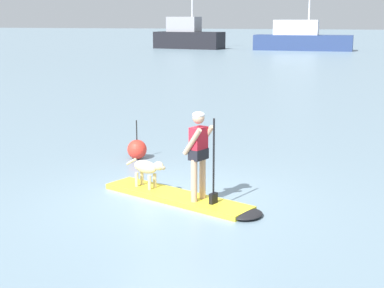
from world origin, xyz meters
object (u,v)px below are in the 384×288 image
dog (147,168)px  moored_boat_far_starboard (188,36)px  person_paddler (199,150)px  marker_buoy (137,149)px  paddleboard (186,199)px  moored_boat_outer (301,39)px

dog → moored_boat_far_starboard: moored_boat_far_starboard is taller
person_paddler → dog: size_ratio=1.67×
moored_boat_far_starboard → marker_buoy: 55.18m
paddleboard → person_paddler: person_paddler is taller
moored_boat_far_starboard → moored_boat_outer: bearing=1.1°
dog → marker_buoy: bearing=117.5°
person_paddler → dog: 1.43m
moored_boat_outer → marker_buoy: bearing=-87.3°
paddleboard → moored_boat_outer: (-4.73, 55.93, 1.25)m
person_paddler → marker_buoy: size_ratio=1.71×
paddleboard → dog: (-0.93, 0.34, 0.45)m
person_paddler → moored_boat_outer: size_ratio=0.15×
moored_boat_outer → person_paddler: bearing=-84.9°
paddleboard → person_paddler: (0.31, -0.11, 1.02)m
dog → moored_boat_outer: 55.73m
dog → moored_boat_outer: bearing=93.9°
dog → moored_boat_outer: size_ratio=0.09×
moored_boat_outer → moored_boat_far_starboard: bearing=-178.9°
paddleboard → moored_boat_far_starboard: 58.59m
dog → marker_buoy: 2.86m
paddleboard → moored_boat_outer: moored_boat_outer is taller
paddleboard → moored_boat_outer: size_ratio=0.32×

